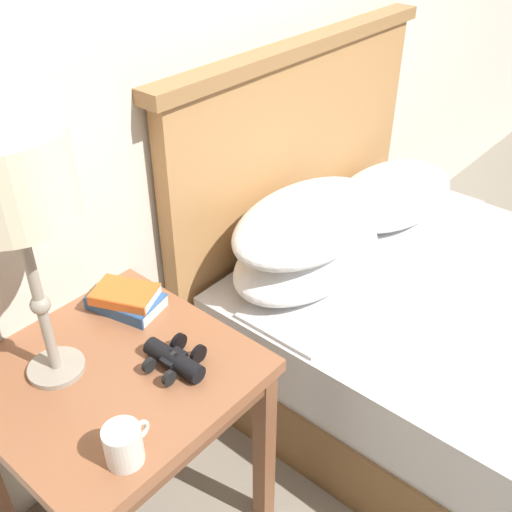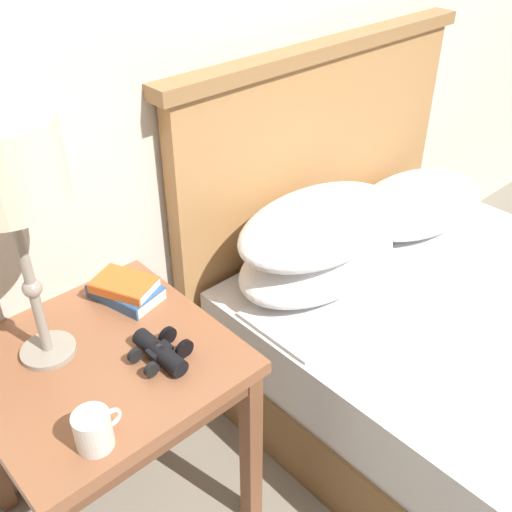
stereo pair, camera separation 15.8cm
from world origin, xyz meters
The scene contains 6 objects.
nightstand centered at (-0.50, 0.81, 0.53)m, with size 0.58×0.58×0.61m.
table_lamp centered at (-0.58, 0.90, 1.09)m, with size 0.25×0.25×0.59m.
book_on_nightstand centered at (-0.33, 0.95, 0.63)m, with size 0.16×0.21×0.04m.
book_stacked_on_top centered at (-0.33, 0.95, 0.66)m, with size 0.16×0.19×0.03m.
binoculars_pair centered at (-0.39, 0.70, 0.64)m, with size 0.14×0.16×0.05m.
coffee_mug centered at (-0.63, 0.59, 0.66)m, with size 0.10×0.08×0.08m.
Camera 1 is at (-1.03, -0.09, 1.61)m, focal length 42.00 mm.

